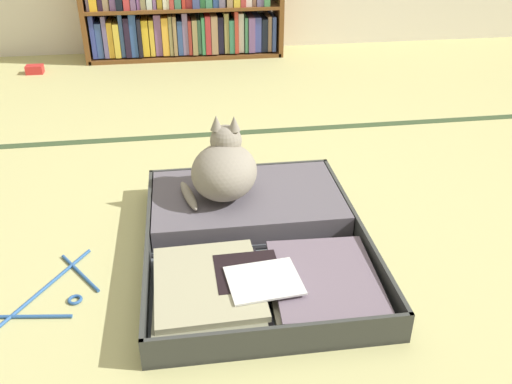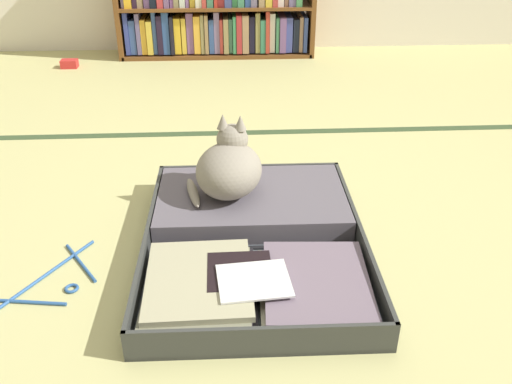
% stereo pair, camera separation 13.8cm
% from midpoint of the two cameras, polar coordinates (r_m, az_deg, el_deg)
% --- Properties ---
extents(ground_plane, '(10.00, 10.00, 0.00)m').
position_cam_midpoint_polar(ground_plane, '(1.81, 1.07, -5.15)').
color(ground_plane, tan).
extents(tatami_border, '(4.80, 0.05, 0.00)m').
position_cam_midpoint_polar(tatami_border, '(2.59, -2.22, 6.21)').
color(tatami_border, '#35492B').
rests_on(tatami_border, ground_plane).
extents(open_suitcase, '(0.68, 0.89, 0.09)m').
position_cam_midpoint_polar(open_suitcase, '(1.77, -2.63, -4.43)').
color(open_suitcase, '#353835').
rests_on(open_suitcase, ground_plane).
extents(black_cat, '(0.30, 0.31, 0.27)m').
position_cam_midpoint_polar(black_cat, '(1.85, -5.45, 2.38)').
color(black_cat, gray).
rests_on(black_cat, open_suitcase).
extents(clothes_hanger, '(0.29, 0.36, 0.01)m').
position_cam_midpoint_polar(clothes_hanger, '(1.72, -22.44, -9.69)').
color(clothes_hanger, '#2B5797').
rests_on(clothes_hanger, ground_plane).
extents(small_red_pouch, '(0.10, 0.07, 0.05)m').
position_cam_midpoint_polar(small_red_pouch, '(3.71, -22.97, 11.60)').
color(small_red_pouch, red).
rests_on(small_red_pouch, ground_plane).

